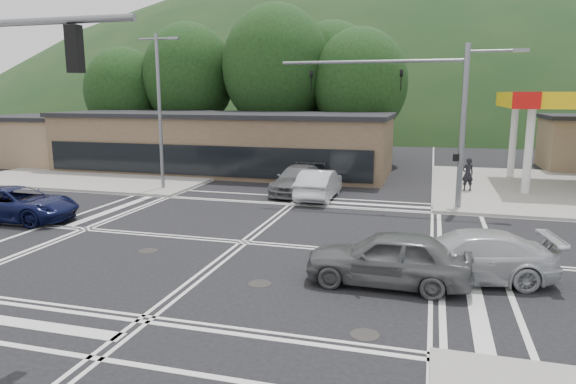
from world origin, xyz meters
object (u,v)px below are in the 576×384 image
(pedestrian, at_px, (468,174))
(car_northbound, at_px, (298,180))
(car_silver_east, at_px, (466,256))
(car_blue_west, at_px, (17,204))
(car_grey_center, at_px, (388,258))
(car_queue_a, at_px, (319,184))
(car_queue_b, at_px, (347,162))

(pedestrian, bearing_deg, car_northbound, -5.96)
(car_northbound, bearing_deg, car_silver_east, -52.23)
(car_blue_west, xyz_separation_m, car_grey_center, (16.82, -3.50, 0.07))
(car_queue_a, xyz_separation_m, car_queue_b, (0.00, 9.57, -0.04))
(car_grey_center, height_order, car_queue_b, car_grey_center)
(car_blue_west, relative_size, car_grey_center, 1.13)
(pedestrian, bearing_deg, car_blue_west, 10.15)
(car_queue_a, xyz_separation_m, car_northbound, (-1.50, 1.27, -0.03))
(car_grey_center, height_order, pedestrian, pedestrian)
(car_blue_west, bearing_deg, pedestrian, -61.81)
(car_blue_west, relative_size, car_queue_b, 1.22)
(car_queue_b, height_order, car_northbound, car_northbound)
(car_queue_a, height_order, pedestrian, pedestrian)
(car_queue_b, bearing_deg, car_blue_west, 64.27)
(car_queue_a, bearing_deg, car_grey_center, 111.31)
(car_queue_b, distance_m, pedestrian, 9.71)
(car_blue_west, height_order, car_grey_center, car_grey_center)
(car_blue_west, distance_m, car_grey_center, 17.18)
(car_blue_west, bearing_deg, car_queue_b, -37.47)
(car_queue_a, height_order, car_queue_b, car_queue_a)
(car_northbound, bearing_deg, car_queue_a, -37.33)
(car_queue_b, bearing_deg, car_silver_east, 116.94)
(car_blue_west, bearing_deg, car_grey_center, -105.43)
(car_queue_b, xyz_separation_m, car_northbound, (-1.50, -8.30, 0.01))
(car_grey_center, xyz_separation_m, pedestrian, (3.17, 15.92, 0.27))
(car_grey_center, bearing_deg, car_silver_east, 116.00)
(car_silver_east, relative_size, car_northbound, 0.98)
(car_queue_a, distance_m, car_queue_b, 9.57)
(car_grey_center, height_order, car_northbound, car_grey_center)
(pedestrian, bearing_deg, car_silver_east, 64.90)
(car_queue_a, relative_size, pedestrian, 2.57)
(pedestrian, bearing_deg, car_queue_b, -57.37)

